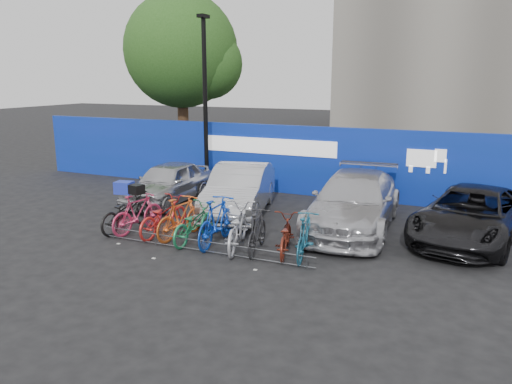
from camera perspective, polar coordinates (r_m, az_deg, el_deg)
The scene contains 21 objects.
ground at distance 12.42m, azimuth -4.83°, elevation -6.01°, with size 100.00×100.00×0.00m, color black.
hoarding at distance 17.47m, azimuth 4.53°, elevation 3.67°, with size 22.00×0.18×2.40m.
tree at distance 23.86m, azimuth -8.01°, elevation 15.42°, with size 5.40×5.20×7.80m.
lamppost at distance 18.03m, azimuth -5.83°, elevation 10.55°, with size 0.25×0.50×6.11m.
bike_rack at distance 11.87m, azimuth -6.23°, elevation -6.13°, with size 5.60×0.03×0.30m.
car_0 at distance 16.53m, azimuth -10.04°, elevation 1.07°, with size 1.57×3.91×1.33m, color #B1B1B6.
car_1 at distance 14.94m, azimuth -1.90°, elevation 0.23°, with size 1.55×4.43×1.46m, color #B1B2B6.
car_2 at distance 13.73m, azimuth 11.15°, elevation -1.09°, with size 2.10×5.15×1.50m, color #B8B8BD.
car_3 at distance 13.64m, azimuth 23.41°, elevation -2.41°, with size 2.20×4.78×1.33m, color black.
bike_0 at distance 13.84m, azimuth -14.67°, elevation -2.20°, with size 0.67×1.93×1.01m, color black.
bike_1 at distance 13.56m, azimuth -13.35°, elevation -2.36°, with size 0.49×1.74×1.05m, color #D2335E.
bike_2 at distance 13.19m, azimuth -10.54°, elevation -2.77°, with size 0.66×1.89×0.99m, color red.
bike_3 at distance 12.87m, azimuth -8.59°, elevation -2.89°, with size 0.51×1.80×1.08m, color #D7581F.
bike_4 at distance 12.54m, azimuth -7.09°, elevation -3.57°, with size 0.64×1.83×0.96m, color #1F7F4B.
bike_5 at distance 12.24m, azimuth -4.54°, elevation -3.36°, with size 0.56×1.98×1.19m, color #0F3EBF.
bike_6 at distance 11.96m, azimuth -2.19°, elevation -4.05°, with size 0.71×2.02×1.06m, color #B6B7BE.
bike_7 at distance 11.75m, azimuth 0.13°, elevation -4.53°, with size 0.47×1.66×1.00m, color #29292C.
bike_8 at distance 11.64m, azimuth 3.32°, elevation -4.96°, with size 0.60×1.72×0.90m, color maroon.
bike_9 at distance 11.39m, azimuth 5.62°, elevation -5.07°, with size 0.49×1.72×1.03m, color #1A5A77.
cargo_crate at distance 13.68m, azimuth -14.83°, elevation 0.49°, with size 0.45×0.34×0.32m, color #1D2FB0.
cargo_topcase at distance 13.40m, azimuth -13.50°, elevation 0.31°, with size 0.34×0.30×0.25m, color black.
Camera 1 is at (5.65, -10.29, 4.06)m, focal length 35.00 mm.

